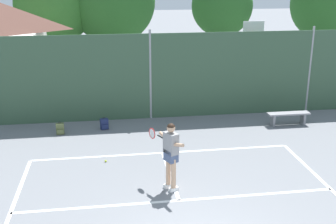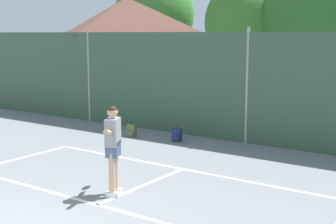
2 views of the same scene
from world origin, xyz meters
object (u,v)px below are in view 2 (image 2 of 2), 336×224
object	(u,v)px
backpack_olive	(132,131)
backpack_navy	(177,135)
tennis_player	(113,142)
tennis_ball	(115,160)

from	to	relation	value
backpack_olive	backpack_navy	bearing A→B (deg)	10.11
tennis_player	backpack_olive	world-z (taller)	tennis_player
backpack_navy	tennis_ball	bearing A→B (deg)	-89.63
tennis_player	backpack_olive	distance (m)	5.70
backpack_olive	backpack_navy	xyz separation A→B (m)	(1.56, 0.28, 0.00)
backpack_olive	backpack_navy	world-z (taller)	same
tennis_player	tennis_ball	bearing A→B (deg)	130.89
tennis_player	tennis_ball	distance (m)	2.80
tennis_player	backpack_olive	bearing A→B (deg)	125.57
tennis_ball	backpack_navy	distance (m)	2.90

